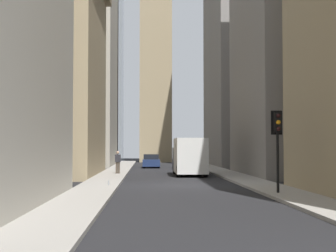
{
  "coord_description": "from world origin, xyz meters",
  "views": [
    {
      "loc": [
        -28.81,
        1.88,
        2.2
      ],
      "look_at": [
        15.44,
        -0.0,
        4.03
      ],
      "focal_mm": 53.82,
      "sensor_mm": 36.0,
      "label": 1
    }
  ],
  "objects_px": {
    "traffic_light_foreground": "(278,132)",
    "pedestrian": "(118,161)",
    "sedan_navy": "(151,161)",
    "delivery_truck": "(189,156)",
    "discarded_bottle": "(109,183)"
  },
  "relations": [
    {
      "from": "traffic_light_foreground",
      "to": "pedestrian",
      "type": "height_order",
      "value": "traffic_light_foreground"
    },
    {
      "from": "traffic_light_foreground",
      "to": "sedan_navy",
      "type": "bearing_deg",
      "value": 9.99
    },
    {
      "from": "delivery_truck",
      "to": "pedestrian",
      "type": "distance_m",
      "value": 5.54
    },
    {
      "from": "delivery_truck",
      "to": "discarded_bottle",
      "type": "xyz_separation_m",
      "value": [
        -11.45,
        5.32,
        -1.21
      ]
    },
    {
      "from": "delivery_truck",
      "to": "traffic_light_foreground",
      "type": "height_order",
      "value": "traffic_light_foreground"
    },
    {
      "from": "pedestrian",
      "to": "discarded_bottle",
      "type": "xyz_separation_m",
      "value": [
        -11.88,
        -0.19,
        -0.83
      ]
    },
    {
      "from": "sedan_navy",
      "to": "discarded_bottle",
      "type": "xyz_separation_m",
      "value": [
        -26.02,
        2.52,
        -0.42
      ]
    },
    {
      "from": "delivery_truck",
      "to": "pedestrian",
      "type": "xyz_separation_m",
      "value": [
        0.43,
        5.51,
        -0.38
      ]
    },
    {
      "from": "pedestrian",
      "to": "discarded_bottle",
      "type": "height_order",
      "value": "pedestrian"
    },
    {
      "from": "traffic_light_foreground",
      "to": "pedestrian",
      "type": "bearing_deg",
      "value": 26.0
    },
    {
      "from": "pedestrian",
      "to": "traffic_light_foreground",
      "type": "bearing_deg",
      "value": -154.0
    },
    {
      "from": "traffic_light_foreground",
      "to": "discarded_bottle",
      "type": "xyz_separation_m",
      "value": [
        4.8,
        7.95,
        -2.61
      ]
    },
    {
      "from": "delivery_truck",
      "to": "pedestrian",
      "type": "height_order",
      "value": "delivery_truck"
    },
    {
      "from": "discarded_bottle",
      "to": "sedan_navy",
      "type": "bearing_deg",
      "value": -5.53
    },
    {
      "from": "traffic_light_foreground",
      "to": "discarded_bottle",
      "type": "distance_m",
      "value": 9.64
    }
  ]
}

